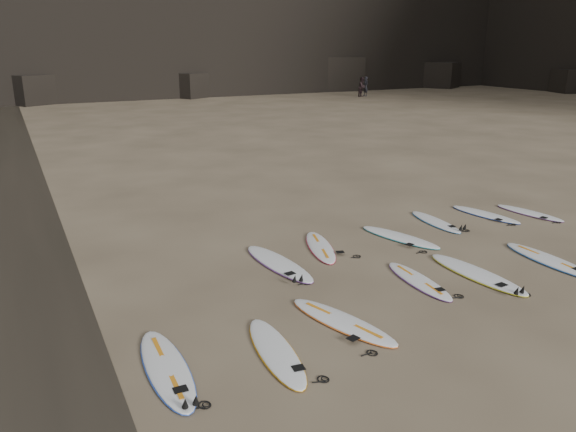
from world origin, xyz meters
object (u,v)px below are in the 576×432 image
at_px(surfboard_0, 276,351).
at_px(surfboard_4, 550,260).
at_px(surfboard_1, 342,321).
at_px(surfboard_3, 477,273).
at_px(person_b, 362,87).
at_px(surfboard_8, 435,222).
at_px(surfboard_10, 529,213).
at_px(surfboard_2, 419,280).
at_px(surfboard_7, 400,237).
at_px(surfboard_5, 278,263).
at_px(person_a, 366,86).
at_px(surfboard_6, 320,247).
at_px(surfboard_11, 167,368).
at_px(surfboard_9, 485,214).

height_order(surfboard_0, surfboard_4, surfboard_4).
bearing_deg(surfboard_1, surfboard_3, -8.08).
bearing_deg(person_b, surfboard_4, -142.54).
height_order(surfboard_3, surfboard_8, surfboard_3).
bearing_deg(surfboard_8, surfboard_10, -5.39).
height_order(surfboard_2, surfboard_7, surfboard_7).
xyz_separation_m(surfboard_5, person_a, (26.75, 35.96, 0.89)).
bearing_deg(surfboard_2, surfboard_0, -158.23).
relative_size(surfboard_6, surfboard_10, 1.08).
xyz_separation_m(surfboard_5, surfboard_8, (5.58, 0.88, -0.01)).
distance_m(surfboard_6, surfboard_11, 6.34).
relative_size(surfboard_5, surfboard_11, 1.05).
bearing_deg(surfboard_3, person_a, 55.98).
xyz_separation_m(surfboard_4, surfboard_9, (1.45, 3.55, -0.01)).
distance_m(surfboard_1, surfboard_8, 7.05).
bearing_deg(person_b, surfboard_9, -143.06).
bearing_deg(surfboard_9, surfboard_2, -159.64).
bearing_deg(surfboard_9, surfboard_0, -165.51).
xyz_separation_m(surfboard_0, surfboard_1, (1.59, 0.41, 0.00)).
relative_size(surfboard_3, surfboard_10, 1.24).
bearing_deg(surfboard_0, surfboard_5, 70.39).
relative_size(surfboard_1, person_b, 1.38).
relative_size(surfboard_6, surfboard_9, 1.02).
distance_m(surfboard_4, person_b, 43.31).
bearing_deg(surfboard_0, surfboard_4, 12.67).
height_order(surfboard_6, person_b, person_b).
bearing_deg(surfboard_8, surfboard_0, -143.56).
height_order(surfboard_2, surfboard_3, surfboard_3).
relative_size(surfboard_2, person_b, 1.22).
distance_m(surfboard_1, surfboard_2, 2.69).
bearing_deg(surfboard_10, surfboard_8, 160.13).
bearing_deg(surfboard_4, surfboard_2, 174.92).
bearing_deg(surfboard_0, person_b, 61.16).
xyz_separation_m(surfboard_3, person_b, (22.31, 38.18, 0.89)).
height_order(surfboard_7, surfboard_10, surfboard_7).
height_order(surfboard_5, surfboard_11, surfboard_5).
height_order(surfboard_4, person_a, person_a).
xyz_separation_m(surfboard_7, person_a, (22.97, 35.72, 0.89)).
xyz_separation_m(surfboard_1, person_a, (26.93, 39.15, 0.89)).
height_order(surfboard_2, surfboard_11, surfboard_11).
bearing_deg(surfboard_2, surfboard_11, -166.36).
distance_m(surfboard_0, surfboard_4, 7.82).
distance_m(surfboard_4, surfboard_9, 3.83).
distance_m(surfboard_9, person_a, 40.14).
xyz_separation_m(surfboard_1, surfboard_4, (6.19, 0.42, 0.00)).
relative_size(surfboard_4, surfboard_6, 1.11).
xyz_separation_m(surfboard_0, surfboard_4, (7.78, 0.83, 0.00)).
xyz_separation_m(surfboard_9, person_b, (18.65, 34.80, 0.90)).
relative_size(surfboard_2, surfboard_7, 0.91).
bearing_deg(surfboard_10, surfboard_5, 172.43).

